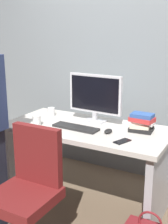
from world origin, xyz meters
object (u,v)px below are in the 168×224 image
at_px(monitor, 95,96).
at_px(cup_by_monitor, 51,112).
at_px(keyboard, 76,127).
at_px(cup_near_keyboard, 37,120).
at_px(desk, 87,150).
at_px(book_stack, 142,123).
at_px(cell_phone, 122,141).
at_px(mouse, 108,131).
at_px(office_chair, 28,198).

bearing_deg(monitor, cup_by_monitor, -178.53).
distance_m(monitor, cup_by_monitor, 0.53).
bearing_deg(keyboard, cup_near_keyboard, -162.20).
bearing_deg(desk, book_stack, 13.71).
height_order(cup_near_keyboard, cell_phone, cup_near_keyboard).
bearing_deg(mouse, cell_phone, -36.96).
xyz_separation_m(desk, mouse, (0.24, -0.07, 0.25)).
relative_size(desk, book_stack, 6.98).
distance_m(office_chair, monitor, 1.12).
relative_size(cup_by_monitor, book_stack, 0.38).
bearing_deg(cell_phone, book_stack, 101.45).
height_order(mouse, cup_by_monitor, cup_by_monitor).
distance_m(book_stack, cell_phone, 0.33).
distance_m(cup_near_keyboard, cell_phone, 0.85).
relative_size(cup_near_keyboard, book_stack, 0.45).
bearing_deg(office_chair, keyboard, 90.61).
xyz_separation_m(desk, monitor, (-0.00, 0.16, 0.49)).
xyz_separation_m(monitor, cell_phone, (0.43, -0.37, -0.25)).
distance_m(monitor, cup_near_keyboard, 0.58).
relative_size(mouse, cell_phone, 0.69).
bearing_deg(book_stack, cup_near_keyboard, -161.23).
xyz_separation_m(keyboard, cup_by_monitor, (-0.43, 0.24, 0.03)).
distance_m(desk, cup_near_keyboard, 0.54).
bearing_deg(cup_by_monitor, office_chair, -65.16).
distance_m(mouse, cup_by_monitor, 0.77).
xyz_separation_m(office_chair, cup_by_monitor, (-0.44, 0.95, 0.37)).
height_order(monitor, book_stack, monitor).
xyz_separation_m(office_chair, monitor, (0.05, 0.96, 0.58)).
distance_m(desk, book_stack, 0.58).
xyz_separation_m(office_chair, book_stack, (0.53, 0.91, 0.40)).
height_order(mouse, book_stack, book_stack).
bearing_deg(cup_near_keyboard, monitor, 40.18).
bearing_deg(mouse, office_chair, -112.11).
relative_size(cup_by_monitor, cell_phone, 0.58).
bearing_deg(cup_near_keyboard, cell_phone, -1.08).
bearing_deg(keyboard, desk, 60.48).
bearing_deg(cell_phone, mouse, 163.12).
distance_m(keyboard, cup_near_keyboard, 0.37).
bearing_deg(cup_near_keyboard, desk, 24.18).
height_order(monitor, cup_near_keyboard, monitor).
distance_m(monitor, mouse, 0.41).
distance_m(cup_near_keyboard, cup_by_monitor, 0.35).
relative_size(desk, keyboard, 3.50).
bearing_deg(office_chair, cup_near_keyboard, 121.03).
height_order(office_chair, book_stack, office_chair).
bearing_deg(desk, cup_near_keyboard, -155.82).
relative_size(monitor, keyboard, 1.26).
xyz_separation_m(desk, office_chair, (-0.05, -0.80, -0.10)).
xyz_separation_m(monitor, mouse, (0.25, -0.23, -0.24)).
distance_m(desk, office_chair, 0.80).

